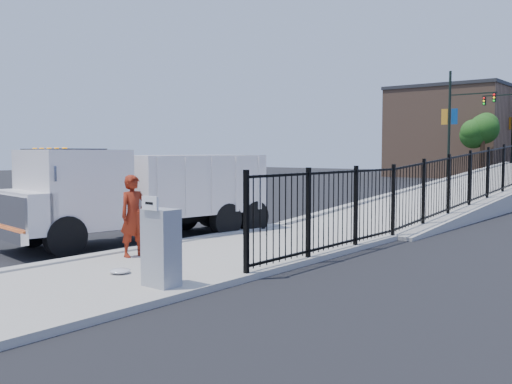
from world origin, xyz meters
The scene contains 13 objects.
ground centered at (0.00, 0.00, 0.00)m, with size 120.00×120.00×0.00m, color black.
sidewalk centered at (1.93, -2.00, 0.06)m, with size 3.55×12.00×0.12m, color #9E998E.
curb centered at (0.00, -2.00, 0.08)m, with size 0.30×12.00×0.16m, color #ADAAA3.
ramp centered at (2.12, 16.00, 0.00)m, with size 3.95×24.00×1.70m, color #9E998E.
iron_fence centered at (3.55, 12.00, 0.90)m, with size 0.10×28.00×1.80m, color black.
truck centered at (-1.45, -0.28, 1.34)m, with size 3.25×7.21×2.38m.
worker centered at (0.69, -2.19, 0.97)m, with size 0.62×0.41×1.69m, color maroon.
utility_cabinet centered at (3.10, -3.61, 0.75)m, with size 0.55×0.40×1.25m, color gray.
arrow_sign centered at (3.10, -3.83, 1.48)m, with size 0.35×0.04×0.22m, color white.
debris centered at (1.81, -3.43, 0.17)m, with size 0.37×0.37×0.09m, color silver.
light_pole_0 centered at (-4.35, 30.55, 4.36)m, with size 3.77×0.22×8.00m.
tree_0 centered at (-4.22, 36.82, 3.93)m, with size 2.43×2.43×5.22m.
building centered at (-9.00, 44.00, 4.00)m, with size 10.00×10.00×8.00m, color #8C664C.
Camera 1 is at (9.96, -9.76, 2.28)m, focal length 40.00 mm.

